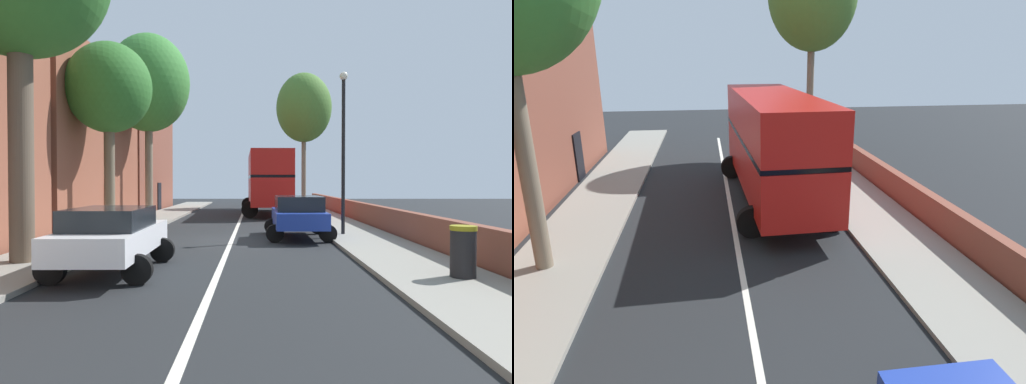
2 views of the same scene
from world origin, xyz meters
The scene contains 1 object.
double_decker_bus centered at (1.70, 13.86, 2.35)m, with size 3.77×10.10×4.06m.
Camera 2 is at (-0.75, -2.09, 5.54)m, focal length 30.60 mm.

